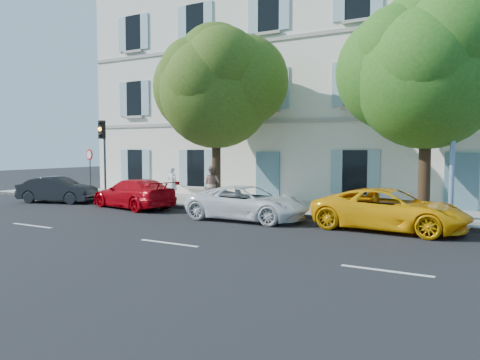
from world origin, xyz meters
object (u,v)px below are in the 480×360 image
Objects in this scene: traffic_light at (103,142)px; street_lamp at (454,78)px; car_yellow_supercar at (390,210)px; car_white_coupe at (248,203)px; pedestrian_b at (212,185)px; car_red_coupe at (134,194)px; tree_left at (216,92)px; tree_right at (427,77)px; road_sign at (90,162)px; car_dark_sedan at (58,190)px; pedestrian_a at (172,183)px.

traffic_light is 16.32m from street_lamp.
car_white_coupe is at bearing 97.78° from car_yellow_supercar.
pedestrian_b is (-8.27, 2.08, 0.35)m from car_yellow_supercar.
pedestrian_b is (2.91, 1.98, 0.37)m from car_red_coupe.
car_red_coupe is at bearing 44.67° from pedestrian_b.
car_white_coupe is at bearing -40.46° from tree_left.
pedestrian_b reaches higher than car_white_coupe.
car_white_coupe is at bearing -157.18° from tree_right.
street_lamp is at bearing -76.54° from car_white_coupe.
tree_left is at bearing 178.93° from tree_right.
road_sign is at bearing 77.50° from car_white_coupe.
tree_right reaches higher than car_dark_sedan.
car_yellow_supercar is at bearing -86.48° from car_white_coupe.
tree_left is (7.81, 2.34, 4.54)m from car_dark_sedan.
car_dark_sedan is at bearing -163.35° from tree_left.
pedestrian_b is (7.43, 0.35, -0.91)m from road_sign.
car_yellow_supercar is at bearing -6.28° from road_sign.
car_dark_sedan is at bearing -74.39° from car_red_coupe.
pedestrian_b is at bearing 2.72° from road_sign.
tree_right is 15.42m from traffic_light.
street_lamp reaches higher than car_yellow_supercar.
tree_right reaches higher than car_red_coupe.
traffic_light is at bearing 77.26° from car_white_coupe.
street_lamp is 5.32× the size of pedestrian_a.
car_dark_sedan is 0.50× the size of tree_left.
street_lamp is 4.81× the size of pedestrian_b.
car_dark_sedan is 0.50× the size of tree_right.
traffic_light is at bearing 15.47° from pedestrian_b.
car_dark_sedan is 17.41m from tree_right.
tree_right is 16.76m from road_sign.
tree_left reaches higher than car_dark_sedan.
street_lamp is (6.74, 1.75, 4.32)m from car_white_coupe.
tree_left is 5.19m from pedestrian_a.
car_yellow_supercar is at bearing 102.17° from car_red_coupe.
tree_left reaches higher than road_sign.
road_sign is 0.29× the size of street_lamp.
car_red_coupe is at bearing -23.20° from traffic_light.
car_yellow_supercar is 0.58× the size of street_lamp.
pedestrian_b is at bearing 50.99° from car_white_coupe.
pedestrian_b is at bearing 136.92° from car_red_coupe.
tree_left is at bearing 48.42° from car_white_coupe.
car_dark_sedan is 5.66m from pedestrian_a.
road_sign is at bearing -97.09° from car_red_coupe.
road_sign is (-1.18, 0.20, -1.05)m from traffic_light.
pedestrian_b reaches higher than car_dark_sedan.
traffic_light is at bearing -174.07° from tree_left.
tree_right reaches higher than car_white_coupe.
pedestrian_b is at bearing 5.02° from traffic_light.
car_white_coupe is 2.89× the size of pedestrian_a.
tree_right is at bearing 143.72° from street_lamp.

